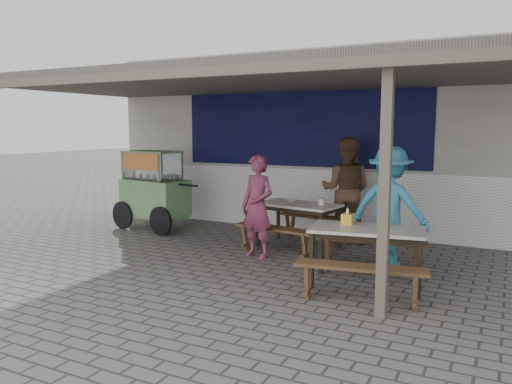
{
  "coord_description": "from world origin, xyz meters",
  "views": [
    {
      "loc": [
        3.51,
        -6.06,
        2.01
      ],
      "look_at": [
        -0.08,
        0.9,
        0.99
      ],
      "focal_mm": 35.0,
      "sensor_mm": 36.0,
      "label": 1
    }
  ],
  "objects_px": {
    "bench_right_street": "(360,275)",
    "donation_box": "(383,222)",
    "vendor_cart": "(154,187)",
    "bench_right_wall": "(371,247)",
    "patron_wall_side": "(346,190)",
    "condiment_jar": "(321,202)",
    "condiment_bowl": "(292,201)",
    "bench_left_street": "(276,234)",
    "bench_left_wall": "(317,222)",
    "table_left": "(298,208)",
    "table_right": "(367,234)",
    "tissue_box": "(347,219)",
    "patron_street_side": "(257,206)",
    "patron_right_table": "(390,207)"
  },
  "relations": [
    {
      "from": "vendor_cart",
      "to": "condiment_bowl",
      "type": "distance_m",
      "value": 2.94
    },
    {
      "from": "table_right",
      "to": "condiment_bowl",
      "type": "xyz_separation_m",
      "value": [
        -1.72,
        1.6,
        0.1
      ]
    },
    {
      "from": "tissue_box",
      "to": "donation_box",
      "type": "relative_size",
      "value": 0.87
    },
    {
      "from": "bench_right_wall",
      "to": "patron_wall_side",
      "type": "distance_m",
      "value": 1.89
    },
    {
      "from": "bench_left_street",
      "to": "bench_right_street",
      "type": "distance_m",
      "value": 2.35
    },
    {
      "from": "table_left",
      "to": "bench_right_street",
      "type": "xyz_separation_m",
      "value": [
        1.66,
        -2.18,
        -0.33
      ]
    },
    {
      "from": "bench_right_wall",
      "to": "patron_wall_side",
      "type": "bearing_deg",
      "value": 109.55
    },
    {
      "from": "condiment_jar",
      "to": "condiment_bowl",
      "type": "bearing_deg",
      "value": 169.37
    },
    {
      "from": "bench_left_wall",
      "to": "condiment_bowl",
      "type": "distance_m",
      "value": 0.73
    },
    {
      "from": "bench_left_wall",
      "to": "condiment_jar",
      "type": "distance_m",
      "value": 0.83
    },
    {
      "from": "table_right",
      "to": "bench_left_wall",
      "type": "bearing_deg",
      "value": 115.0
    },
    {
      "from": "bench_left_street",
      "to": "table_right",
      "type": "distance_m",
      "value": 1.89
    },
    {
      "from": "patron_right_table",
      "to": "condiment_jar",
      "type": "height_order",
      "value": "patron_right_table"
    },
    {
      "from": "bench_right_street",
      "to": "donation_box",
      "type": "height_order",
      "value": "donation_box"
    },
    {
      "from": "condiment_bowl",
      "to": "patron_right_table",
      "type": "bearing_deg",
      "value": -16.69
    },
    {
      "from": "condiment_bowl",
      "to": "vendor_cart",
      "type": "bearing_deg",
      "value": -179.83
    },
    {
      "from": "vendor_cart",
      "to": "bench_left_street",
      "type": "bearing_deg",
      "value": -5.1
    },
    {
      "from": "bench_right_street",
      "to": "tissue_box",
      "type": "height_order",
      "value": "tissue_box"
    },
    {
      "from": "patron_street_side",
      "to": "patron_right_table",
      "type": "relative_size",
      "value": 0.92
    },
    {
      "from": "bench_right_street",
      "to": "vendor_cart",
      "type": "distance_m",
      "value": 5.32
    },
    {
      "from": "bench_left_street",
      "to": "donation_box",
      "type": "height_order",
      "value": "donation_box"
    },
    {
      "from": "table_right",
      "to": "patron_right_table",
      "type": "xyz_separation_m",
      "value": [
        0.04,
        1.08,
        0.2
      ]
    },
    {
      "from": "table_left",
      "to": "bench_left_wall",
      "type": "xyz_separation_m",
      "value": [
        0.11,
        0.64,
        -0.33
      ]
    },
    {
      "from": "donation_box",
      "to": "condiment_bowl",
      "type": "xyz_separation_m",
      "value": [
        -1.88,
        1.4,
        -0.03
      ]
    },
    {
      "from": "bench_left_street",
      "to": "tissue_box",
      "type": "xyz_separation_m",
      "value": [
        1.37,
        -0.74,
        0.48
      ]
    },
    {
      "from": "patron_wall_side",
      "to": "condiment_jar",
      "type": "distance_m",
      "value": 0.8
    },
    {
      "from": "patron_street_side",
      "to": "tissue_box",
      "type": "distance_m",
      "value": 1.65
    },
    {
      "from": "table_left",
      "to": "bench_left_wall",
      "type": "bearing_deg",
      "value": 90.0
    },
    {
      "from": "patron_street_side",
      "to": "patron_wall_side",
      "type": "height_order",
      "value": "patron_wall_side"
    },
    {
      "from": "table_right",
      "to": "donation_box",
      "type": "relative_size",
      "value": 9.32
    },
    {
      "from": "table_left",
      "to": "bench_right_street",
      "type": "relative_size",
      "value": 0.94
    },
    {
      "from": "patron_wall_side",
      "to": "condiment_bowl",
      "type": "height_order",
      "value": "patron_wall_side"
    },
    {
      "from": "patron_right_table",
      "to": "vendor_cart",
      "type": "bearing_deg",
      "value": -1.65
    },
    {
      "from": "donation_box",
      "to": "condiment_jar",
      "type": "height_order",
      "value": "donation_box"
    },
    {
      "from": "donation_box",
      "to": "condiment_bowl",
      "type": "relative_size",
      "value": 0.95
    },
    {
      "from": "patron_wall_side",
      "to": "condiment_jar",
      "type": "xyz_separation_m",
      "value": [
        -0.17,
        -0.77,
        -0.12
      ]
    },
    {
      "from": "table_right",
      "to": "tissue_box",
      "type": "distance_m",
      "value": 0.34
    },
    {
      "from": "table_right",
      "to": "patron_street_side",
      "type": "relative_size",
      "value": 0.94
    },
    {
      "from": "bench_left_wall",
      "to": "donation_box",
      "type": "bearing_deg",
      "value": -40.74
    },
    {
      "from": "table_right",
      "to": "condiment_jar",
      "type": "relative_size",
      "value": 14.72
    },
    {
      "from": "patron_street_side",
      "to": "condiment_jar",
      "type": "distance_m",
      "value": 1.14
    },
    {
      "from": "bench_left_street",
      "to": "donation_box",
      "type": "relative_size",
      "value": 9.05
    },
    {
      "from": "bench_left_wall",
      "to": "condiment_bowl",
      "type": "bearing_deg",
      "value": -108.46
    },
    {
      "from": "bench_right_street",
      "to": "tissue_box",
      "type": "distance_m",
      "value": 1.02
    },
    {
      "from": "condiment_jar",
      "to": "vendor_cart",
      "type": "bearing_deg",
      "value": 178.39
    },
    {
      "from": "vendor_cart",
      "to": "patron_street_side",
      "type": "height_order",
      "value": "patron_street_side"
    },
    {
      "from": "table_right",
      "to": "tissue_box",
      "type": "bearing_deg",
      "value": 150.48
    },
    {
      "from": "table_right",
      "to": "patron_right_table",
      "type": "bearing_deg",
      "value": 78.65
    },
    {
      "from": "vendor_cart",
      "to": "tissue_box",
      "type": "relative_size",
      "value": 14.14
    },
    {
      "from": "patron_wall_side",
      "to": "tissue_box",
      "type": "height_order",
      "value": "patron_wall_side"
    }
  ]
}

